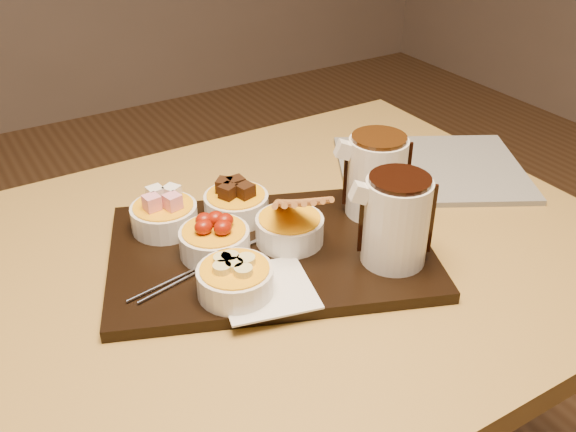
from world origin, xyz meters
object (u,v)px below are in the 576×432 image
dining_table (227,320)px  newspaper (430,169)px  bowl_strawberries (215,242)px  pitcher_dark_chocolate (396,222)px  serving_board (270,251)px  pitcher_milk_chocolate (376,177)px

dining_table → newspaper: bearing=8.8°
dining_table → bowl_strawberries: (-0.01, 0.01, 0.14)m
pitcher_dark_chocolate → newspaper: bearing=60.0°
serving_board → bowl_strawberries: bearing=-176.4°
newspaper → bowl_strawberries: bearing=-143.5°
dining_table → bowl_strawberries: size_ratio=12.00×
bowl_strawberries → pitcher_milk_chocolate: (0.26, -0.02, 0.04)m
serving_board → newspaper: size_ratio=1.40×
serving_board → pitcher_dark_chocolate: bearing=-20.0°
serving_board → newspaper: 0.39m
pitcher_dark_chocolate → serving_board: bearing=160.0°
bowl_strawberries → pitcher_dark_chocolate: (0.21, -0.14, 0.04)m
dining_table → pitcher_milk_chocolate: pitcher_milk_chocolate is taller
pitcher_dark_chocolate → pitcher_milk_chocolate: (0.06, 0.12, 0.00)m
newspaper → serving_board: bearing=-138.5°
dining_table → bowl_strawberries: 0.14m
pitcher_milk_chocolate → newspaper: bearing=44.7°
pitcher_milk_chocolate → newspaper: (0.20, 0.08, -0.08)m
newspaper → pitcher_milk_chocolate: bearing=-127.7°
pitcher_milk_chocolate → newspaper: pitcher_milk_chocolate is taller
pitcher_dark_chocolate → newspaper: 0.33m
pitcher_milk_chocolate → serving_board: bearing=-158.2°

